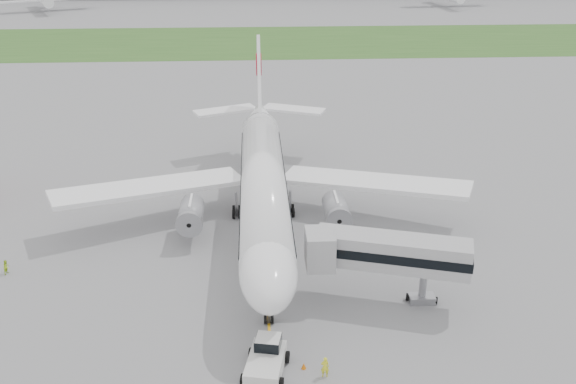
{
  "coord_description": "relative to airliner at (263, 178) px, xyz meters",
  "views": [
    {
      "loc": [
        -0.99,
        -62.31,
        33.3
      ],
      "look_at": [
        2.67,
        2.0,
        5.16
      ],
      "focal_mm": 40.0,
      "sensor_mm": 36.0,
      "label": 1
    }
  ],
  "objects": [
    {
      "name": "ground",
      "position": [
        0.0,
        -4.87,
        -5.66
      ],
      "size": [
        600.0,
        600.0,
        0.0
      ],
      "primitive_type": "plane",
      "color": "gray",
      "rests_on": "ground"
    },
    {
      "name": "apron_markings",
      "position": [
        0.0,
        -9.87,
        -5.66
      ],
      "size": [
        70.0,
        70.0,
        0.04
      ],
      "primitive_type": null,
      "color": "#FFB116",
      "rests_on": "ground"
    },
    {
      "name": "grass_strip",
      "position": [
        0.0,
        115.13,
        -5.65
      ],
      "size": [
        600.0,
        50.0,
        0.02
      ],
      "primitive_type": "cube",
      "color": "#305B22",
      "rests_on": "ground"
    },
    {
      "name": "airliner",
      "position": [
        0.0,
        0.0,
        0.0
      ],
      "size": [
        48.13,
        53.95,
        17.88
      ],
      "color": "white",
      "rests_on": "ground"
    },
    {
      "name": "pushback_tug",
      "position": [
        -0.37,
        -26.25,
        -4.52
      ],
      "size": [
        4.05,
        5.28,
        2.47
      ],
      "rotation": [
        0.0,
        0.0,
        -0.2
      ],
      "color": "silver",
      "rests_on": "ground"
    },
    {
      "name": "jet_bridge",
      "position": [
        10.4,
        -16.84,
        -0.58
      ],
      "size": [
        14.98,
        7.0,
        6.86
      ],
      "rotation": [
        0.0,
        0.0,
        -0.29
      ],
      "color": "#AAAAAD",
      "rests_on": "ground"
    },
    {
      "name": "safety_cone_left",
      "position": [
        -1.11,
        -28.08,
        -5.36
      ],
      "size": [
        0.43,
        0.43,
        0.59
      ],
      "primitive_type": "cone",
      "color": "orange",
      "rests_on": "ground"
    },
    {
      "name": "safety_cone_right",
      "position": [
        2.6,
        -26.22,
        -5.39
      ],
      "size": [
        0.39,
        0.39,
        0.53
      ],
      "primitive_type": "cone",
      "color": "orange",
      "rests_on": "ground"
    },
    {
      "name": "ground_crew_near",
      "position": [
        4.16,
        -27.24,
        -4.76
      ],
      "size": [
        0.67,
        0.45,
        1.81
      ],
      "primitive_type": "imported",
      "rotation": [
        0.0,
        0.0,
        3.11
      ],
      "color": "yellow",
      "rests_on": "ground"
    },
    {
      "name": "ground_crew_far",
      "position": [
        -25.97,
        -9.91,
        -4.91
      ],
      "size": [
        0.74,
        0.86,
        1.5
      ],
      "primitive_type": "imported",
      "rotation": [
        0.0,
        0.0,
        1.3
      ],
      "color": "#AAD523",
      "rests_on": "ground"
    },
    {
      "name": "distant_aircraft_left",
      "position": [
        -76.71,
        180.07,
        -5.66
      ],
      "size": [
        44.07,
        41.94,
        13.29
      ],
      "primitive_type": null,
      "rotation": [
        0.0,
        0.0,
        0.41
      ],
      "color": "white",
      "rests_on": "ground"
    },
    {
      "name": "distant_aircraft_right",
      "position": [
        74.11,
        184.76,
        -5.66
      ],
      "size": [
        35.35,
        31.94,
        12.43
      ],
      "primitive_type": null,
      "rotation": [
        0.0,
        0.0,
        0.11
      ],
      "color": "white",
      "rests_on": "ground"
    }
  ]
}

